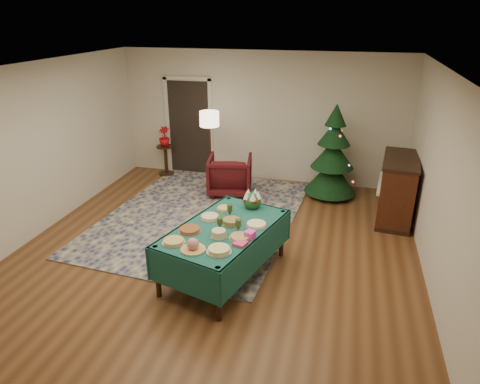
% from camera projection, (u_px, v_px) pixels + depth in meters
% --- Properties ---
extents(room_shell, '(7.00, 7.00, 7.00)m').
position_uv_depth(room_shell, '(208.00, 175.00, 5.80)').
color(room_shell, '#593319').
rests_on(room_shell, ground).
extents(doorway, '(1.08, 0.04, 2.16)m').
position_uv_depth(doorway, '(189.00, 125.00, 9.37)').
color(doorway, black).
rests_on(doorway, ground).
extents(rug, '(3.51, 4.43, 0.02)m').
position_uv_depth(rug, '(202.00, 215.00, 7.69)').
color(rug, '#131D49').
rests_on(rug, ground).
extents(buffet_table, '(1.59, 2.12, 0.74)m').
position_uv_depth(buffet_table, '(224.00, 237.00, 5.76)').
color(buffet_table, black).
rests_on(buffet_table, ground).
extents(platter_0, '(0.29, 0.29, 0.05)m').
position_uv_depth(platter_0, '(174.00, 241.00, 5.31)').
color(platter_0, silver).
rests_on(platter_0, buffet_table).
extents(platter_1, '(0.31, 0.31, 0.16)m').
position_uv_depth(platter_1, '(193.00, 246.00, 5.13)').
color(platter_1, silver).
rests_on(platter_1, buffet_table).
extents(platter_2, '(0.31, 0.31, 0.06)m').
position_uv_depth(platter_2, '(219.00, 250.00, 5.10)').
color(platter_2, silver).
rests_on(platter_2, buffet_table).
extents(platter_3, '(0.31, 0.31, 0.05)m').
position_uv_depth(platter_3, '(190.00, 230.00, 5.59)').
color(platter_3, silver).
rests_on(platter_3, buffet_table).
extents(platter_4, '(0.21, 0.21, 0.10)m').
position_uv_depth(platter_4, '(219.00, 234.00, 5.44)').
color(platter_4, silver).
rests_on(platter_4, buffet_table).
extents(platter_5, '(0.29, 0.29, 0.04)m').
position_uv_depth(platter_5, '(240.00, 237.00, 5.42)').
color(platter_5, silver).
rests_on(platter_5, buffet_table).
extents(platter_6, '(0.28, 0.28, 0.05)m').
position_uv_depth(platter_6, '(210.00, 217.00, 5.93)').
color(platter_6, silver).
rests_on(platter_6, buffet_table).
extents(platter_7, '(0.28, 0.28, 0.07)m').
position_uv_depth(platter_7, '(231.00, 222.00, 5.78)').
color(platter_7, silver).
rests_on(platter_7, buffet_table).
extents(platter_8, '(0.30, 0.30, 0.04)m').
position_uv_depth(platter_8, '(256.00, 225.00, 5.74)').
color(platter_8, silver).
rests_on(platter_8, buffet_table).
extents(platter_9, '(0.25, 0.25, 0.04)m').
position_uv_depth(platter_9, '(225.00, 209.00, 6.20)').
color(platter_9, silver).
rests_on(platter_9, buffet_table).
extents(goblet_0, '(0.08, 0.08, 0.17)m').
position_uv_depth(goblet_0, '(230.00, 210.00, 5.99)').
color(goblet_0, '#2D471E').
rests_on(goblet_0, buffet_table).
extents(goblet_1, '(0.08, 0.08, 0.17)m').
position_uv_depth(goblet_1, '(238.00, 225.00, 5.56)').
color(goblet_1, '#2D471E').
rests_on(goblet_1, buffet_table).
extents(goblet_2, '(0.08, 0.08, 0.17)m').
position_uv_depth(goblet_2, '(220.00, 223.00, 5.61)').
color(goblet_2, '#2D471E').
rests_on(goblet_2, buffet_table).
extents(napkin_stack, '(0.18, 0.18, 0.04)m').
position_uv_depth(napkin_stack, '(240.00, 244.00, 5.26)').
color(napkin_stack, '#E23E6D').
rests_on(napkin_stack, buffet_table).
extents(gift_box, '(0.15, 0.15, 0.10)m').
position_uv_depth(gift_box, '(250.00, 235.00, 5.41)').
color(gift_box, '#F845C9').
rests_on(gift_box, buffet_table).
extents(centerpiece, '(0.27, 0.27, 0.30)m').
position_uv_depth(centerpiece, '(252.00, 200.00, 6.23)').
color(centerpiece, '#1E4C1E').
rests_on(centerpiece, buffet_table).
extents(armchair, '(0.96, 0.92, 0.86)m').
position_uv_depth(armchair, '(230.00, 173.00, 8.50)').
color(armchair, '#460F12').
rests_on(armchair, ground).
extents(floor_lamp, '(0.39, 0.39, 1.59)m').
position_uv_depth(floor_lamp, '(209.00, 124.00, 8.45)').
color(floor_lamp, '#A57F3F').
rests_on(floor_lamp, ground).
extents(side_table, '(0.37, 0.37, 0.67)m').
position_uv_depth(side_table, '(166.00, 161.00, 9.53)').
color(side_table, black).
rests_on(side_table, ground).
extents(potted_plant, '(0.24, 0.42, 0.24)m').
position_uv_depth(potted_plant, '(164.00, 141.00, 9.35)').
color(potted_plant, '#B50C12').
rests_on(potted_plant, side_table).
extents(christmas_tree, '(1.28, 1.28, 1.84)m').
position_uv_depth(christmas_tree, '(333.00, 156.00, 8.24)').
color(christmas_tree, black).
rests_on(christmas_tree, ground).
extents(piano, '(0.73, 1.35, 1.12)m').
position_uv_depth(piano, '(397.00, 190.00, 7.40)').
color(piano, black).
rests_on(piano, ground).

